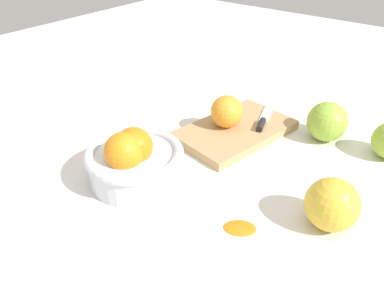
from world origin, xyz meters
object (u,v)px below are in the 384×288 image
Objects in this scene: bowl at (134,160)px; cutting_board at (235,131)px; apple_front_left at (332,204)px; apple_front_right at (327,122)px; orange_on_board at (227,112)px; knife at (264,119)px.

bowl reaches higher than cutting_board.
apple_front_left is 1.00× the size of apple_front_right.
apple_front_left is (-0.14, -0.28, -0.01)m from orange_on_board.
apple_front_right is (0.25, 0.11, 0.00)m from apple_front_left.
apple_front_right is at bearing -72.07° from knife.
bowl is 2.09× the size of apple_front_right.
knife is 0.31m from apple_front_left.
apple_front_right is (0.04, -0.12, 0.02)m from knife.
apple_front_left and apple_front_right have the same top height.
knife is at bearing -16.12° from bowl.
orange_on_board is 0.45× the size of knife.
orange_on_board is 0.21m from apple_front_right.
cutting_board is 0.30m from apple_front_left.
apple_front_left is at bearing -72.21° from bowl.
orange_on_board is 0.83× the size of apple_front_left.
bowl is at bearing 163.88° from knife.
knife is 1.83× the size of apple_front_left.
orange_on_board is 0.82× the size of apple_front_right.
orange_on_board is at bearing 115.02° from cutting_board.
bowl is 2.10× the size of apple_front_left.
apple_front_right is at bearing -57.18° from cutting_board.
orange_on_board reaches higher than cutting_board.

